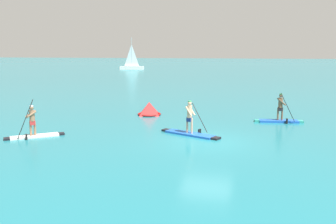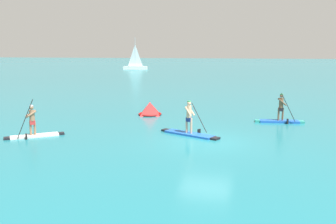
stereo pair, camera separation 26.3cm
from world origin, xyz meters
The scene contains 6 objects.
ground centered at (0.00, 0.00, 0.00)m, with size 440.00×440.00×0.00m, color #1E727F.
paddleboarder_near_left centered at (-8.72, -1.43, 0.38)m, with size 2.52×2.16×2.05m.
paddleboarder_mid_center centered at (-1.05, 1.05, 0.36)m, with size 3.39×1.78×1.86m.
paddleboarder_far_right centered at (3.69, 5.85, 0.36)m, with size 2.98×0.98×1.91m.
race_marker_buoy centered at (-4.93, 6.34, 0.39)m, with size 1.85×1.85×0.90m.
sailboat_left_horizon centered at (-27.90, 66.46, 0.88)m, with size 5.91×2.19×7.73m.
Camera 2 is at (2.61, -17.11, 4.33)m, focal length 38.52 mm.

